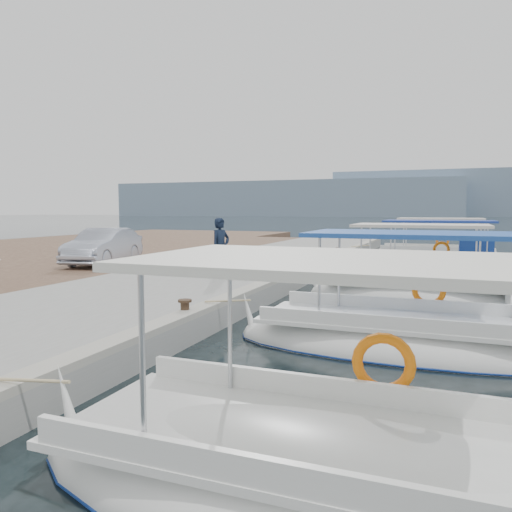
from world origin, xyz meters
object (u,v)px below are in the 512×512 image
Objects in this scene: fishing_caique_d at (435,271)px; parked_car at (104,246)px; fisherman at (221,248)px; fishing_caique_b at (409,344)px; fishing_caique_c at (413,296)px; fishing_caique_e at (436,259)px; fishing_caique_a at (333,490)px.

fishing_caique_d is 1.61× the size of parked_car.
fishing_caique_b is at bearing -104.45° from fisherman.
fishing_caique_b is 1.57× the size of parked_car.
fishing_caique_d is at bearing -20.05° from fisherman.
fisherman is 6.22m from parked_car.
fishing_caique_c is 0.90× the size of fishing_caique_e.
fishing_caique_b is at bearing -87.15° from fishing_caique_c.
fishing_caique_d is 9.27m from fisherman.
fisherman is at bearing -115.70° from fishing_caique_e.
fisherman is at bearing 120.06° from fishing_caique_a.
fishing_caique_c and fishing_caique_d have the same top height.
fishing_caique_c is at bearing 90.02° from fishing_caique_a.
fishing_caique_d and fishing_caique_e have the same top height.
fishing_caique_a is 0.92× the size of fishing_caique_b.
fishing_caique_b is 7.83m from fisherman.
fishing_caique_e is 14.30m from fisherman.
fishing_caique_a is 1.00× the size of fishing_caique_c.
fishing_caique_b and fishing_caique_c have the same top height.
fishing_caique_b is 5.54m from fishing_caique_c.
fishing_caique_a is 0.90× the size of fishing_caique_e.
fisherman is at bearing -28.91° from parked_car.
fishing_caique_b is 13.75m from parked_car.
fishing_caique_e is 1.60× the size of parked_car.
parked_car is at bearing 134.73° from fishing_caique_a.
fisherman reaches higher than fishing_caique_c.
fishing_caique_c is 6.03m from fisherman.
fishing_caique_e reaches higher than parked_car.
fishing_caique_d is (0.47, 5.87, 0.07)m from fishing_caique_c.
fisherman is at bearing 142.27° from fishing_caique_b.
parked_car is (-5.95, 1.81, -0.23)m from fisherman.
fishing_caique_a is 11.72m from fisherman.
fishing_caique_d is 13.22m from parked_car.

